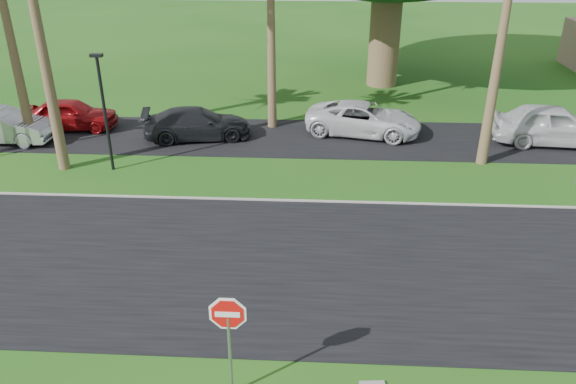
# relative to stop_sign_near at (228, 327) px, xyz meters

# --- Properties ---
(ground) EXTENTS (120.00, 120.00, 0.00)m
(ground) POSITION_rel_stop_sign_near_xyz_m (-0.50, 3.00, -1.77)
(ground) COLOR #194B12
(ground) RESTS_ON ground
(road) EXTENTS (120.00, 8.00, 0.02)m
(road) POSITION_rel_stop_sign_near_xyz_m (-0.50, 5.00, -1.76)
(road) COLOR black
(road) RESTS_ON ground
(parking_strip) EXTENTS (120.00, 5.00, 0.02)m
(parking_strip) POSITION_rel_stop_sign_near_xyz_m (-0.50, 15.50, -1.76)
(parking_strip) COLOR black
(parking_strip) RESTS_ON ground
(curb) EXTENTS (120.00, 0.12, 0.06)m
(curb) POSITION_rel_stop_sign_near_xyz_m (-0.50, 9.05, -1.74)
(curb) COLOR gray
(curb) RESTS_ON ground
(stop_sign_near) EXTENTS (1.05, 0.07, 2.62)m
(stop_sign_near) POSITION_rel_stop_sign_near_xyz_m (0.00, 0.00, 0.00)
(stop_sign_near) COLOR gray
(stop_sign_near) RESTS_ON ground
(streetlight_right) EXTENTS (0.45, 0.25, 4.64)m
(streetlight_right) POSITION_rel_stop_sign_near_xyz_m (-6.50, 11.50, 0.88)
(streetlight_right) COLOR black
(streetlight_right) RESTS_ON ground
(car_silver) EXTENTS (4.63, 1.73, 1.51)m
(car_silver) POSITION_rel_stop_sign_near_xyz_m (-12.40, 14.24, -1.02)
(car_silver) COLOR #9EA0A4
(car_silver) RESTS_ON ground
(car_red) EXTENTS (4.37, 1.94, 1.46)m
(car_red) POSITION_rel_stop_sign_near_xyz_m (-10.04, 16.11, -1.04)
(car_red) COLOR maroon
(car_red) RESTS_ON ground
(car_dark) EXTENTS (5.13, 2.91, 1.40)m
(car_dark) POSITION_rel_stop_sign_near_xyz_m (-3.77, 15.18, -1.07)
(car_dark) COLOR black
(car_dark) RESTS_ON ground
(car_minivan) EXTENTS (5.67, 3.47, 1.47)m
(car_minivan) POSITION_rel_stop_sign_near_xyz_m (3.82, 16.16, -1.04)
(car_minivan) COLOR silver
(car_minivan) RESTS_ON ground
(car_pickup) EXTENTS (5.38, 2.52, 1.78)m
(car_pickup) POSITION_rel_stop_sign_near_xyz_m (12.10, 15.33, -0.88)
(car_pickup) COLOR silver
(car_pickup) RESTS_ON ground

